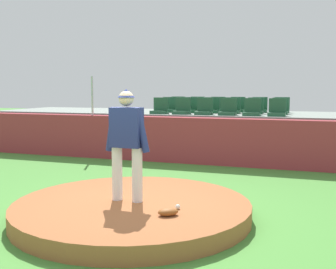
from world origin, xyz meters
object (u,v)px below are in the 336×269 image
Objects in this scene: baseball at (178,207)px; stadium_chair_6 at (169,107)px; stadium_chair_0 at (160,109)px; stadium_chair_2 at (204,109)px; stadium_chair_8 at (212,108)px; stadium_chair_16 at (260,108)px; stadium_chair_5 at (277,111)px; stadium_chair_10 at (255,109)px; stadium_chair_15 at (237,107)px; stadium_chair_14 at (218,107)px; pitcher at (127,137)px; stadium_chair_7 at (190,108)px; stadium_chair_13 at (197,107)px; stadium_chair_4 at (252,110)px; stadium_chair_11 at (280,109)px; stadium_chair_12 at (178,106)px; stadium_chair_1 at (182,109)px; fielding_glove at (168,212)px; stadium_chair_3 at (228,110)px; stadium_chair_17 at (282,108)px; stadium_chair_9 at (232,108)px.

baseball is 7.72m from stadium_chair_6.
stadium_chair_0 and stadium_chair_2 have the same top height.
stadium_chair_8 is 1.00× the size of stadium_chair_16.
stadium_chair_10 is at bearing -51.14° from stadium_chair_5.
stadium_chair_2 is 1.00× the size of stadium_chair_15.
stadium_chair_14 is (-2.10, 1.75, 0.00)m from stadium_chair_5.
stadium_chair_2 is at bearing 67.96° from stadium_chair_15.
pitcher is 3.61× the size of stadium_chair_2.
stadium_chair_13 is at bearing -89.30° from stadium_chair_7.
stadium_chair_2 is 1.42m from stadium_chair_4.
stadium_chair_0 is 3.67m from stadium_chair_11.
stadium_chair_12 is at bearing -0.08° from stadium_chair_16.
fielding_glove is at bearing 105.51° from stadium_chair_1.
stadium_chair_6 and stadium_chair_10 have the same top height.
stadium_chair_0 is 1.00× the size of stadium_chair_3.
stadium_chair_17 is at bearing -153.54° from stadium_chair_0.
stadium_chair_11 is (0.74, 0.00, 0.00)m from stadium_chair_10.
stadium_chair_11 is (3.55, 0.02, 0.00)m from stadium_chair_6.
stadium_chair_13 is 1.00× the size of stadium_chair_16.
stadium_chair_16 is (2.84, -0.00, 0.00)m from stadium_chair_12.
stadium_chair_10 is 1.00× the size of stadium_chair_13.
baseball is at bearing 109.88° from stadium_chair_6.
stadium_chair_10 is (2.10, 0.04, 0.00)m from stadium_chair_7.
stadium_chair_2 is (1.42, 0.00, 0.00)m from stadium_chair_0.
stadium_chair_4 is at bearing 179.79° from stadium_chair_0.
stadium_chair_9 is 0.89m from stadium_chair_15.
fielding_glove is at bearing 82.55° from stadium_chair_11.
stadium_chair_6 is 0.71m from stadium_chair_7.
stadium_chair_0 and stadium_chair_8 have the same top height.
stadium_chair_8 is at bearing 89.61° from stadium_chair_14.
stadium_chair_3 is 1.77m from stadium_chair_15.
baseball is at bearing 93.97° from stadium_chair_9.
stadium_chair_12 is 1.00× the size of stadium_chair_13.
stadium_chair_5 and stadium_chair_7 have the same top height.
stadium_chair_9 is at bearing -148.63° from stadium_chair_1.
stadium_chair_5 and stadium_chair_10 have the same top height.
stadium_chair_0 is at bearing 26.46° from stadium_chair_17.
stadium_chair_0 and stadium_chair_12 have the same top height.
stadium_chair_1 is 2.75m from stadium_chair_16.
fielding_glove is 0.60× the size of stadium_chair_2.
pitcher reaches higher than stadium_chair_6.
stadium_chair_6 and stadium_chair_16 have the same top height.
stadium_chair_11 is at bearing -178.11° from stadium_chair_9.
stadium_chair_16 is at bearing -148.33° from stadium_chair_8.
baseball is at bearing 99.22° from stadium_chair_8.
stadium_chair_13 is (-2.14, 1.79, 0.00)m from stadium_chair_4.
pitcher reaches higher than stadium_chair_10.
stadium_chair_6 and stadium_chair_14 have the same top height.
stadium_chair_8 is 2.29m from stadium_chair_17.
stadium_chair_11 is (1.41, 0.93, 0.00)m from stadium_chair_3.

